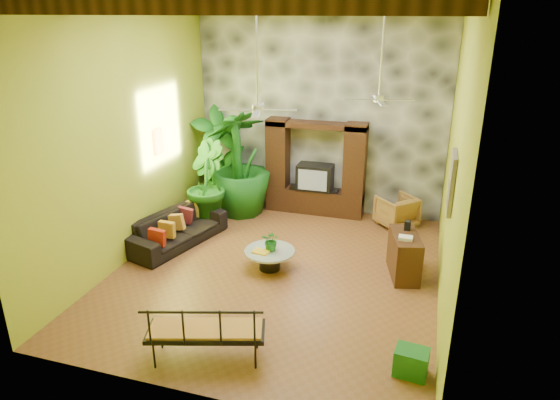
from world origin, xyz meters
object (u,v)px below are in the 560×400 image
(entertainment_center, at_px, (315,175))
(ceiling_fan_front, at_px, (257,96))
(tall_plant_a, at_px, (220,158))
(tall_plant_c, at_px, (239,162))
(iron_bench, at_px, (204,330))
(side_console, at_px, (404,255))
(wicker_armchair, at_px, (397,211))
(tall_plant_b, at_px, (205,184))
(coffee_table, at_px, (270,257))
(ceiling_fan_back, at_px, (380,87))
(green_bin, at_px, (411,362))
(sofa, at_px, (177,229))

(entertainment_center, xyz_separation_m, ceiling_fan_front, (-0.20, -3.54, 2.44))
(tall_plant_a, distance_m, tall_plant_c, 0.71)
(iron_bench, relative_size, side_console, 1.69)
(wicker_armchair, xyz_separation_m, tall_plant_c, (-3.76, -0.29, 0.95))
(tall_plant_b, bearing_deg, wicker_armchair, 15.13)
(wicker_armchair, distance_m, iron_bench, 6.12)
(coffee_table, xyz_separation_m, side_console, (2.50, 0.51, 0.16))
(ceiling_fan_back, xyz_separation_m, tall_plant_c, (-3.34, 1.36, -2.09))
(ceiling_fan_back, distance_m, tall_plant_b, 4.58)
(ceiling_fan_front, height_order, tall_plant_c, ceiling_fan_front)
(ceiling_fan_front, xyz_separation_m, tall_plant_c, (-1.54, 2.96, -2.09))
(ceiling_fan_back, distance_m, wicker_armchair, 3.49)
(ceiling_fan_back, bearing_deg, side_console, -41.86)
(wicker_armchair, distance_m, green_bin, 5.17)
(ceiling_fan_front, xyz_separation_m, green_bin, (2.85, -1.87, -3.20))
(sofa, xyz_separation_m, iron_bench, (2.23, -3.37, 0.19))
(entertainment_center, relative_size, green_bin, 5.33)
(entertainment_center, height_order, ceiling_fan_front, ceiling_fan_front)
(ceiling_fan_front, relative_size, tall_plant_b, 0.94)
(tall_plant_a, xyz_separation_m, coffee_table, (2.23, -2.84, -1.01))
(tall_plant_c, bearing_deg, sofa, -107.99)
(wicker_armchair, bearing_deg, coffee_table, 8.70)
(entertainment_center, bearing_deg, tall_plant_b, -147.61)
(coffee_table, bearing_deg, side_console, 11.60)
(tall_plant_b, height_order, iron_bench, tall_plant_b)
(sofa, height_order, tall_plant_c, tall_plant_c)
(entertainment_center, height_order, tall_plant_c, tall_plant_c)
(ceiling_fan_front, xyz_separation_m, tall_plant_a, (-2.18, 3.26, -2.13))
(tall_plant_b, distance_m, side_console, 4.79)
(entertainment_center, xyz_separation_m, tall_plant_b, (-2.26, -1.43, 0.02))
(tall_plant_a, xyz_separation_m, tall_plant_c, (0.64, -0.30, 0.04))
(ceiling_fan_back, distance_m, tall_plant_a, 4.81)
(coffee_table, bearing_deg, tall_plant_a, 128.13)
(sofa, bearing_deg, tall_plant_a, 15.27)
(ceiling_fan_front, height_order, iron_bench, ceiling_fan_front)
(tall_plant_b, bearing_deg, entertainment_center, 32.39)
(tall_plant_a, distance_m, green_bin, 7.27)
(tall_plant_a, bearing_deg, ceiling_fan_back, -22.67)
(ceiling_fan_front, relative_size, tall_plant_c, 0.71)
(wicker_armchair, bearing_deg, side_console, 54.08)
(wicker_armchair, xyz_separation_m, iron_bench, (-2.20, -5.71, 0.17))
(ceiling_fan_front, relative_size, sofa, 0.80)
(tall_plant_c, bearing_deg, ceiling_fan_back, -22.21)
(tall_plant_c, xyz_separation_m, iron_bench, (1.56, -5.42, -0.78))
(sofa, relative_size, iron_bench, 1.33)
(ceiling_fan_back, height_order, side_console, ceiling_fan_back)
(wicker_armchair, relative_size, side_console, 0.77)
(tall_plant_b, relative_size, green_bin, 4.39)
(ceiling_fan_back, height_order, tall_plant_c, ceiling_fan_back)
(ceiling_fan_front, distance_m, iron_bench, 3.78)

